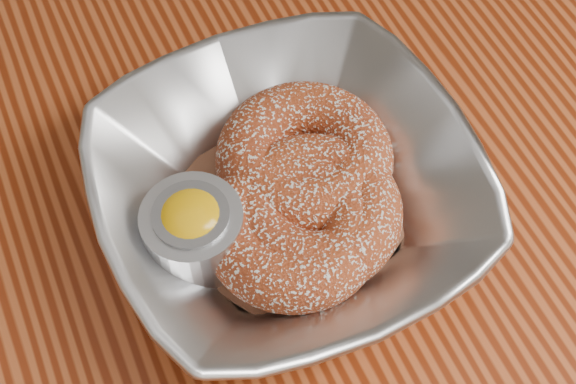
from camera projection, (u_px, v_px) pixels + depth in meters
name	position (u px, v px, depth m)	size (l,w,h in m)	color
table	(304.00, 274.00, 0.61)	(1.20, 0.80, 0.75)	maroon
serving_bowl	(288.00, 193.00, 0.50)	(0.24, 0.24, 0.06)	#B5B7BC
parchment	(288.00, 209.00, 0.52)	(0.14, 0.14, 0.00)	brown
donut_back	(304.00, 158.00, 0.51)	(0.11, 0.11, 0.04)	maroon
donut_front	(314.00, 212.00, 0.49)	(0.11, 0.11, 0.04)	maroon
donut_extra	(293.00, 229.00, 0.49)	(0.11, 0.11, 0.04)	maroon
ramekin	(194.00, 230.00, 0.48)	(0.06, 0.06, 0.05)	#B5B7BC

